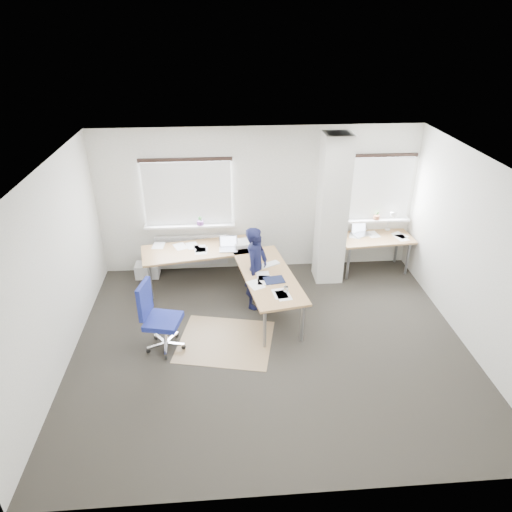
{
  "coord_description": "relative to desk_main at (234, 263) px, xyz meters",
  "views": [
    {
      "loc": [
        -0.65,
        -5.55,
        4.55
      ],
      "look_at": [
        -0.16,
        0.9,
        1.08
      ],
      "focal_mm": 32.0,
      "sensor_mm": 36.0,
      "label": 1
    }
  ],
  "objects": [
    {
      "name": "desk_side",
      "position": [
        2.76,
        0.75,
        -0.01
      ],
      "size": [
        1.45,
        0.81,
        1.22
      ],
      "rotation": [
        0.0,
        0.0,
        0.08
      ],
      "color": "#966640",
      "rests_on": "ground"
    },
    {
      "name": "ground",
      "position": [
        0.51,
        -1.41,
        -0.69
      ],
      "size": [
        6.0,
        6.0,
        0.0
      ],
      "primitive_type": "plane",
      "color": "#282520",
      "rests_on": "ground"
    },
    {
      "name": "task_chair",
      "position": [
        -1.14,
        -1.35,
        -0.38
      ],
      "size": [
        0.63,
        0.61,
        1.13
      ],
      "rotation": [
        0.0,
        0.0,
        -0.23
      ],
      "color": "navy",
      "rests_on": "ground"
    },
    {
      "name": "room_shell",
      "position": [
        0.69,
        -0.95,
        1.05
      ],
      "size": [
        6.04,
        5.04,
        2.82
      ],
      "color": "beige",
      "rests_on": "ground"
    },
    {
      "name": "desk_main",
      "position": [
        0.0,
        0.0,
        0.0
      ],
      "size": [
        2.82,
        2.63,
        0.96
      ],
      "rotation": [
        0.0,
        0.0,
        0.17
      ],
      "color": "#966640",
      "rests_on": "ground"
    },
    {
      "name": "person",
      "position": [
        0.37,
        -0.3,
        0.05
      ],
      "size": [
        0.56,
        0.64,
        1.48
      ],
      "primitive_type": "imported",
      "rotation": [
        0.0,
        0.0,
        1.09
      ],
      "color": "black",
      "rests_on": "ground"
    },
    {
      "name": "white_crate",
      "position": [
        -1.66,
        0.84,
        -0.56
      ],
      "size": [
        0.45,
        0.32,
        0.27
      ],
      "primitive_type": "cube",
      "rotation": [
        0.0,
        0.0,
        -0.01
      ],
      "color": "white",
      "rests_on": "ground"
    },
    {
      "name": "floor_mat",
      "position": [
        -0.19,
        -1.29,
        -0.69
      ],
      "size": [
        1.64,
        1.47,
        0.01
      ],
      "primitive_type": "cube",
      "rotation": [
        0.0,
        0.0,
        -0.21
      ],
      "color": "#927550",
      "rests_on": "ground"
    }
  ]
}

